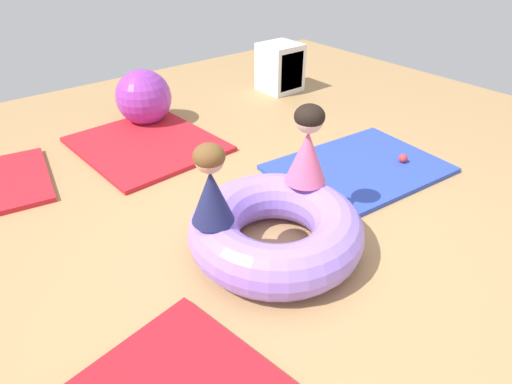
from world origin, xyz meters
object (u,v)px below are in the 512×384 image
(inflatable_cushion, at_px, (276,230))
(child_in_navy, at_px, (211,185))
(child_in_pink, at_px, (308,145))
(play_ball_blue, at_px, (302,170))
(exercise_ball_large, at_px, (144,97))
(play_ball_red, at_px, (403,158))
(storage_cube, at_px, (281,68))

(inflatable_cushion, bearing_deg, child_in_navy, 158.27)
(child_in_pink, bearing_deg, play_ball_blue, 75.24)
(play_ball_blue, bearing_deg, inflatable_cushion, -144.08)
(inflatable_cushion, bearing_deg, exercise_ball_large, 83.08)
(inflatable_cushion, relative_size, play_ball_red, 14.50)
(child_in_navy, height_order, exercise_ball_large, child_in_navy)
(child_in_pink, relative_size, storage_cube, 0.96)
(exercise_ball_large, bearing_deg, child_in_navy, -106.34)
(inflatable_cushion, distance_m, child_in_navy, 0.56)
(inflatable_cushion, xyz_separation_m, child_in_pink, (0.37, 0.13, 0.42))
(storage_cube, bearing_deg, exercise_ball_large, 176.12)
(child_in_pink, distance_m, child_in_navy, 0.74)
(exercise_ball_large, bearing_deg, storage_cube, -3.88)
(play_ball_red, bearing_deg, inflatable_cushion, -174.40)
(inflatable_cushion, distance_m, child_in_pink, 0.58)
(play_ball_red, bearing_deg, storage_cube, 77.60)
(child_in_navy, bearing_deg, play_ball_blue, 2.65)
(child_in_pink, xyz_separation_m, play_ball_red, (1.21, 0.02, -0.51))
(exercise_ball_large, bearing_deg, child_in_pink, -87.90)
(play_ball_blue, bearing_deg, exercise_ball_large, 104.54)
(child_in_navy, relative_size, play_ball_blue, 5.99)
(inflatable_cushion, xyz_separation_m, exercise_ball_large, (0.29, 2.38, 0.12))
(child_in_navy, height_order, play_ball_blue, child_in_navy)
(exercise_ball_large, bearing_deg, play_ball_red, -59.86)
(play_ball_blue, height_order, exercise_ball_large, exercise_ball_large)
(storage_cube, bearing_deg, child_in_navy, -138.73)
(child_in_navy, distance_m, storage_cube, 3.22)
(child_in_pink, distance_m, storage_cube, 2.73)
(play_ball_red, relative_size, storage_cube, 0.14)
(child_in_pink, height_order, child_in_navy, child_in_pink)
(inflatable_cushion, relative_size, exercise_ball_large, 1.98)
(inflatable_cushion, height_order, child_in_pink, child_in_pink)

